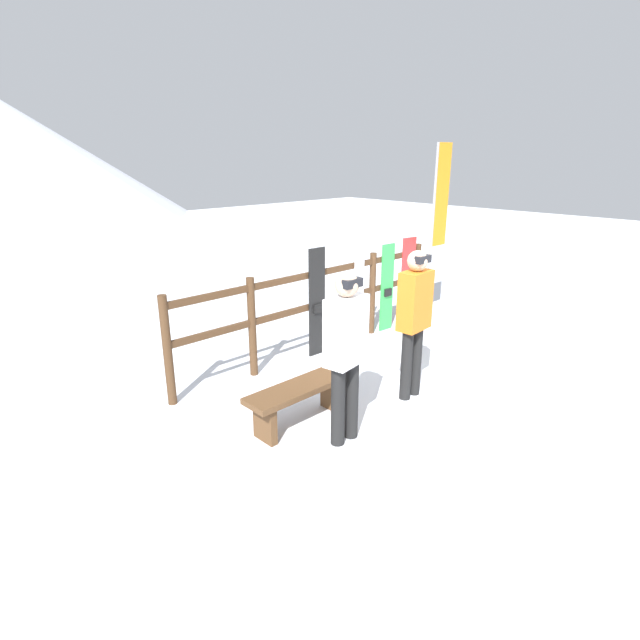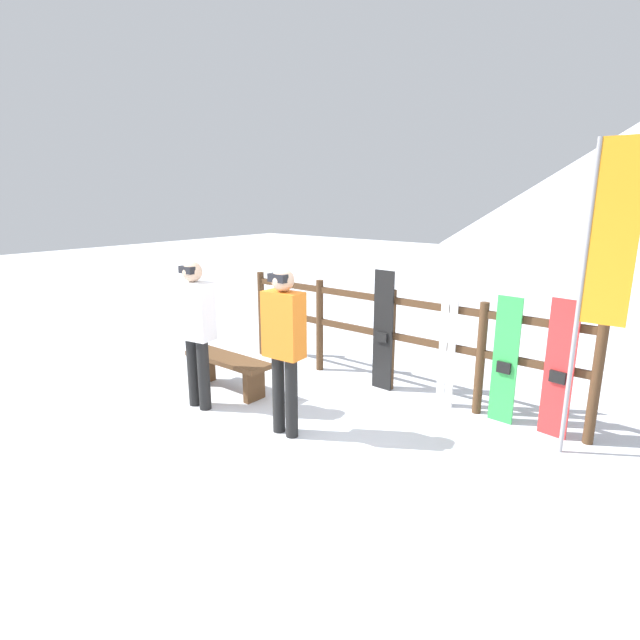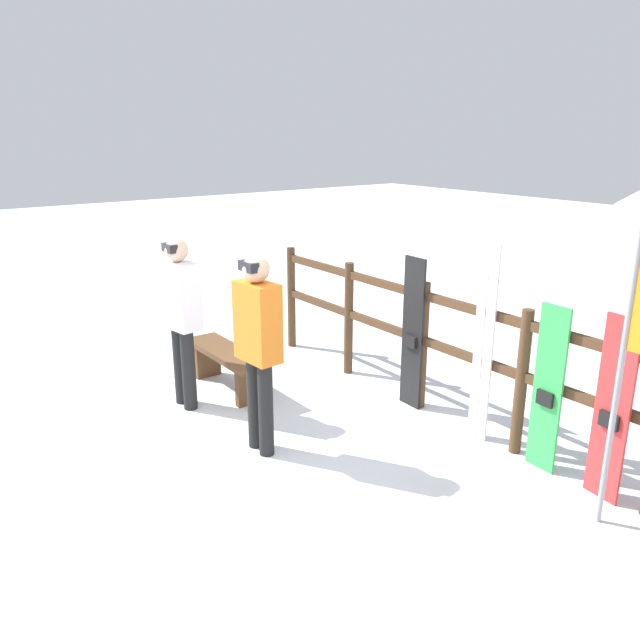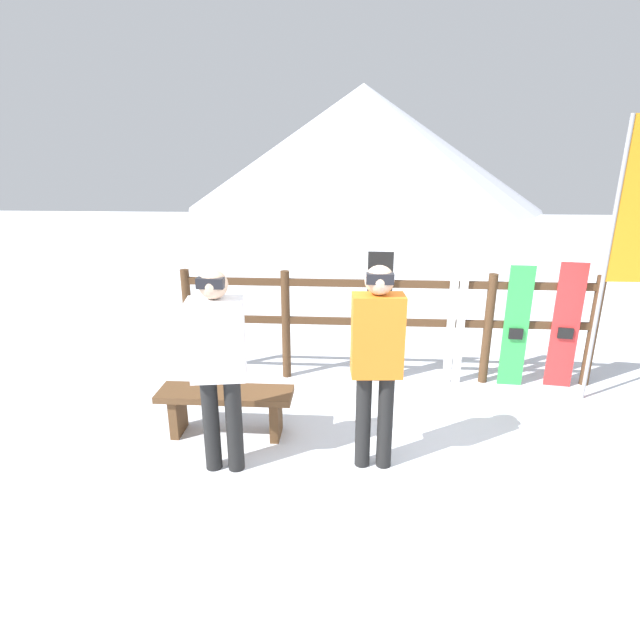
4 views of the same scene
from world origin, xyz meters
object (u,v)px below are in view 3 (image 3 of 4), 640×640
at_px(person_white, 181,311).
at_px(snowboard_red, 612,411).
at_px(person_orange, 258,339).
at_px(snowboard_green, 548,390).
at_px(ski_pair_white, 484,345).
at_px(snowboard_black_stripe, 412,334).
at_px(bench, 227,360).

relative_size(person_white, snowboard_red, 1.19).
bearing_deg(person_orange, snowboard_green, 46.16).
bearing_deg(ski_pair_white, person_orange, -119.60).
bearing_deg(snowboard_red, ski_pair_white, 179.83).
relative_size(snowboard_black_stripe, snowboard_green, 1.09).
distance_m(person_orange, ski_pair_white, 1.94).
distance_m(bench, snowboard_green, 3.24).
bearing_deg(person_white, snowboard_red, 28.15).
distance_m(ski_pair_white, snowboard_green, 0.69).
xyz_separation_m(person_white, person_orange, (1.23, 0.13, 0.02)).
xyz_separation_m(snowboard_black_stripe, snowboard_red, (2.04, -0.00, -0.04)).
height_order(snowboard_black_stripe, snowboard_red, snowboard_black_stripe).
xyz_separation_m(person_white, snowboard_green, (2.85, 1.81, -0.30)).
relative_size(person_white, snowboard_black_stripe, 1.12).
bearing_deg(snowboard_red, person_orange, -141.91).
bearing_deg(snowboard_green, ski_pair_white, 179.69).
bearing_deg(bench, snowboard_green, 23.38).
relative_size(ski_pair_white, snowboard_red, 1.24).
bearing_deg(bench, snowboard_red, 20.13).
relative_size(snowboard_black_stripe, snowboard_red, 1.06).
height_order(person_white, snowboard_green, person_white).
bearing_deg(bench, ski_pair_white, 29.13).
xyz_separation_m(person_orange, ski_pair_white, (0.96, 1.68, -0.13)).
relative_size(bench, person_orange, 0.72).
distance_m(snowboard_black_stripe, snowboard_red, 2.04).
distance_m(bench, person_white, 0.85).
height_order(person_orange, snowboard_red, person_orange).
bearing_deg(bench, person_white, -78.24).
distance_m(snowboard_green, snowboard_red, 0.53).
xyz_separation_m(bench, ski_pair_white, (2.30, 1.28, 0.56)).
bearing_deg(snowboard_black_stripe, ski_pair_white, 0.23).
bearing_deg(snowboard_green, person_white, -147.60).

